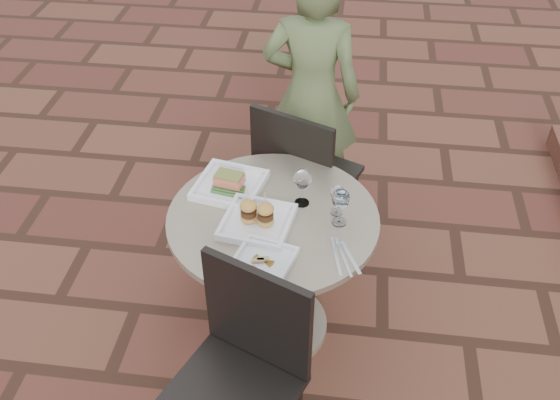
# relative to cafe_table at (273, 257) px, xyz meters

# --- Properties ---
(ground) EXTENTS (60.00, 60.00, 0.00)m
(ground) POSITION_rel_cafe_table_xyz_m (0.12, 0.02, -0.48)
(ground) COLOR brown
(ground) RESTS_ON ground
(cafe_table) EXTENTS (0.90, 0.90, 0.73)m
(cafe_table) POSITION_rel_cafe_table_xyz_m (0.00, 0.00, 0.00)
(cafe_table) COLOR gray
(cafe_table) RESTS_ON ground
(chair_far) EXTENTS (0.58, 0.58, 0.93)m
(chair_far) POSITION_rel_cafe_table_xyz_m (0.07, 0.56, 0.07)
(chair_far) COLOR black
(chair_far) RESTS_ON ground
(chair_near) EXTENTS (0.58, 0.58, 0.93)m
(chair_near) POSITION_rel_cafe_table_xyz_m (-0.03, -0.61, 0.07)
(chair_near) COLOR black
(chair_near) RESTS_ON ground
(diner) EXTENTS (0.56, 0.38, 1.47)m
(diner) POSITION_rel_cafe_table_xyz_m (0.07, 1.00, 0.25)
(diner) COLOR #4F5F34
(diner) RESTS_ON ground
(plate_salmon) EXTENTS (0.33, 0.33, 0.08)m
(plate_salmon) POSITION_rel_cafe_table_xyz_m (-0.22, 0.16, 0.27)
(plate_salmon) COLOR white
(plate_salmon) RESTS_ON cafe_table
(plate_sliders) EXTENTS (0.32, 0.32, 0.18)m
(plate_sliders) POSITION_rel_cafe_table_xyz_m (-0.06, -0.06, 0.28)
(plate_sliders) COLOR white
(plate_sliders) RESTS_ON cafe_table
(plate_tuna) EXTENTS (0.27, 0.27, 0.03)m
(plate_tuna) POSITION_rel_cafe_table_xyz_m (-0.00, -0.28, 0.26)
(plate_tuna) COLOR white
(plate_tuna) RESTS_ON cafe_table
(wine_glass_right) EXTENTS (0.07, 0.07, 0.18)m
(wine_glass_right) POSITION_rel_cafe_table_xyz_m (0.28, -0.01, 0.37)
(wine_glass_right) COLOR white
(wine_glass_right) RESTS_ON cafe_table
(wine_glass_mid) EXTENTS (0.08, 0.08, 0.18)m
(wine_glass_mid) POSITION_rel_cafe_table_xyz_m (0.11, 0.10, 0.37)
(wine_glass_mid) COLOR white
(wine_glass_mid) RESTS_ON cafe_table
(wine_glass_far) EXTENTS (0.06, 0.06, 0.14)m
(wine_glass_far) POSITION_rel_cafe_table_xyz_m (0.26, 0.05, 0.35)
(wine_glass_far) COLOR white
(wine_glass_far) RESTS_ON cafe_table
(steel_ramekin) EXTENTS (0.07, 0.07, 0.04)m
(steel_ramekin) POSITION_rel_cafe_table_xyz_m (-0.23, 0.18, 0.27)
(steel_ramekin) COLOR silver
(steel_ramekin) RESTS_ON cafe_table
(cutlery_set) EXTENTS (0.17, 0.25, 0.00)m
(cutlery_set) POSITION_rel_cafe_table_xyz_m (0.31, -0.21, 0.25)
(cutlery_set) COLOR silver
(cutlery_set) RESTS_ON cafe_table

